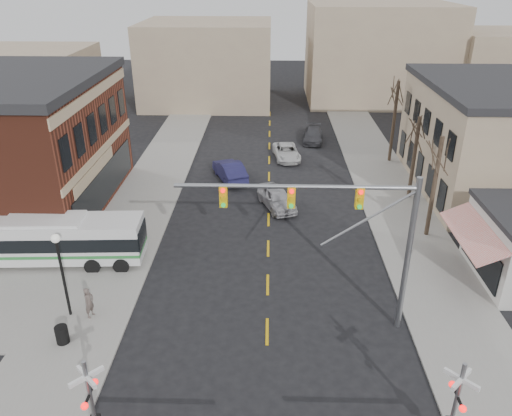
{
  "coord_description": "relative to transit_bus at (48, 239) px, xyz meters",
  "views": [
    {
      "loc": [
        -0.0,
        -17.36,
        16.18
      ],
      "look_at": [
        -0.73,
        8.68,
        3.5
      ],
      "focal_mm": 35.0,
      "sensor_mm": 36.0,
      "label": 1
    }
  ],
  "objects": [
    {
      "name": "ground",
      "position": [
        13.03,
        -7.95,
        -1.64
      ],
      "size": [
        160.0,
        160.0,
        0.0
      ],
      "primitive_type": "plane",
      "color": "black",
      "rests_on": "ground"
    },
    {
      "name": "pedestrian_near",
      "position": [
        4.07,
        -5.14,
        -0.69
      ],
      "size": [
        0.57,
        0.7,
        1.66
      ],
      "primitive_type": "imported",
      "rotation": [
        0.0,
        0.0,
        1.25
      ],
      "color": "#5B4E48",
      "rests_on": "sidewalk_west"
    },
    {
      "name": "pedestrian_far",
      "position": [
        2.69,
        0.46,
        -0.58
      ],
      "size": [
        1.15,
        1.12,
        1.87
      ],
      "primitive_type": "imported",
      "rotation": [
        0.0,
        0.0,
        0.68
      ],
      "color": "#383F62",
      "rests_on": "sidewalk_west"
    },
    {
      "name": "car_b",
      "position": [
        9.76,
        13.31,
        -0.81
      ],
      "size": [
        3.44,
        5.31,
        1.65
      ],
      "primitive_type": "imported",
      "rotation": [
        0.0,
        0.0,
        3.51
      ],
      "color": "#1C1B43",
      "rests_on": "ground"
    },
    {
      "name": "sidewalk_west",
      "position": [
        3.53,
        12.05,
        -1.58
      ],
      "size": [
        5.0,
        60.0,
        0.12
      ],
      "primitive_type": "cube",
      "color": "gray",
      "rests_on": "ground"
    },
    {
      "name": "rr_crossing_east",
      "position": [
        19.35,
        -12.21,
        0.33
      ],
      "size": [
        5.6,
        1.36,
        4.0
      ],
      "color": "gray",
      "rests_on": "ground"
    },
    {
      "name": "tree_east_a",
      "position": [
        23.53,
        4.05,
        1.86
      ],
      "size": [
        0.28,
        0.28,
        6.75
      ],
      "color": "#382B21",
      "rests_on": "sidewalk_east"
    },
    {
      "name": "tree_east_c",
      "position": [
        24.03,
        18.05,
        2.08
      ],
      "size": [
        0.28,
        0.28,
        7.2
      ],
      "color": "#382B21",
      "rests_on": "sidewalk_east"
    },
    {
      "name": "street_lamp",
      "position": [
        2.95,
        -5.02,
        1.78
      ],
      "size": [
        0.44,
        0.44,
        4.66
      ],
      "color": "black",
      "rests_on": "sidewalk_west"
    },
    {
      "name": "transit_bus",
      "position": [
        0.0,
        0.0,
        0.0
      ],
      "size": [
        11.27,
        3.01,
        2.87
      ],
      "color": "silver",
      "rests_on": "ground"
    },
    {
      "name": "car_a",
      "position": [
        13.62,
        8.11,
        -0.87
      ],
      "size": [
        3.31,
        4.88,
        1.54
      ],
      "primitive_type": "imported",
      "rotation": [
        0.0,
        0.0,
        0.36
      ],
      "color": "#A1A0A4",
      "rests_on": "ground"
    },
    {
      "name": "traffic_signal_mast",
      "position": [
        16.59,
        -5.31,
        4.14
      ],
      "size": [
        10.8,
        0.3,
        8.0
      ],
      "color": "gray",
      "rests_on": "ground"
    },
    {
      "name": "tree_east_b",
      "position": [
        23.83,
        10.05,
        1.63
      ],
      "size": [
        0.28,
        0.28,
        6.3
      ],
      "color": "#382B21",
      "rests_on": "sidewalk_east"
    },
    {
      "name": "trash_bin",
      "position": [
        3.38,
        -7.11,
        -1.07
      ],
      "size": [
        0.6,
        0.6,
        0.89
      ],
      "primitive_type": "cylinder",
      "color": "black",
      "rests_on": "sidewalk_west"
    },
    {
      "name": "sidewalk_east",
      "position": [
        22.53,
        12.05,
        -1.58
      ],
      "size": [
        5.0,
        60.0,
        0.12
      ],
      "primitive_type": "cube",
      "color": "gray",
      "rests_on": "ground"
    },
    {
      "name": "rr_crossing_west",
      "position": [
        7.18,
        -12.47,
        0.33
      ],
      "size": [
        5.6,
        1.36,
        4.0
      ],
      "color": "gray",
      "rests_on": "ground"
    },
    {
      "name": "car_d",
      "position": [
        17.46,
        23.71,
        -0.97
      ],
      "size": [
        2.28,
        4.75,
        1.33
      ],
      "primitive_type": "imported",
      "rotation": [
        0.0,
        0.0,
        -0.09
      ],
      "color": "#39393E",
      "rests_on": "ground"
    },
    {
      "name": "car_c",
      "position": [
        14.63,
        18.51,
        -0.99
      ],
      "size": [
        2.72,
        4.88,
        1.29
      ],
      "primitive_type": "imported",
      "rotation": [
        0.0,
        0.0,
        0.13
      ],
      "color": "silver",
      "rests_on": "ground"
    }
  ]
}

